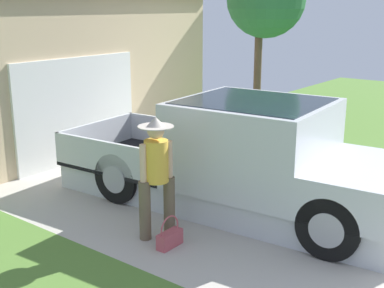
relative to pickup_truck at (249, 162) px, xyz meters
The scene contains 3 objects.
pickup_truck is the anchor object (origin of this frame).
person_with_hat 1.63m from the pickup_truck, 163.36° to the left, with size 0.48×0.46×1.64m.
handbag 1.81m from the pickup_truck, behind, with size 0.38×0.14×0.43m.
Camera 1 is at (-6.50, 0.74, 3.00)m, focal length 47.79 mm.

